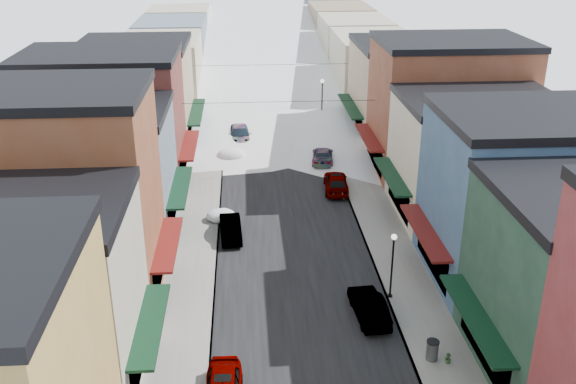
{
  "coord_description": "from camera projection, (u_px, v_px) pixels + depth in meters",
  "views": [
    {
      "loc": [
        -2.99,
        -12.71,
        20.44
      ],
      "look_at": [
        0.0,
        29.62,
        2.33
      ],
      "focal_mm": 40.0,
      "sensor_mm": 36.0,
      "label": 1
    }
  ],
  "objects": [
    {
      "name": "overhead_cables",
      "position": [
        275.0,
        81.0,
        61.02
      ],
      "size": [
        16.4,
        15.04,
        0.04
      ],
      "color": "black",
      "rests_on": "ground"
    },
    {
      "name": "car_lane_silver",
      "position": [
        255.0,
        133.0,
        64.22
      ],
      "size": [
        1.66,
        3.92,
        1.32
      ],
      "primitive_type": "imported",
      "rotation": [
        0.0,
        0.0,
        -0.03
      ],
      "color": "#A2A3AA",
      "rests_on": "ground"
    },
    {
      "name": "car_silver_wagon",
      "position": [
        240.0,
        135.0,
        63.14
      ],
      "size": [
        2.63,
        5.79,
        1.64
      ],
      "primitive_type": "imported",
      "rotation": [
        0.0,
        0.0,
        0.06
      ],
      "color": "gray",
      "rests_on": "ground"
    },
    {
      "name": "car_dark_hatch",
      "position": [
        231.0,
        229.0,
        44.41
      ],
      "size": [
        1.68,
        4.15,
        1.34
      ],
      "primitive_type": "imported",
      "rotation": [
        0.0,
        0.0,
        0.07
      ],
      "color": "black",
      "rests_on": "ground"
    },
    {
      "name": "streetlamp_near",
      "position": [
        393.0,
        258.0,
        36.4
      ],
      "size": [
        0.34,
        0.34,
        4.05
      ],
      "color": "black",
      "rests_on": "sidewalk_right"
    },
    {
      "name": "trash_can",
      "position": [
        432.0,
        350.0,
        31.85
      ],
      "size": [
        0.64,
        0.64,
        1.09
      ],
      "color": "#4F5254",
      "rests_on": "sidewalk_right"
    },
    {
      "name": "car_lane_white",
      "position": [
        285.0,
        100.0,
        75.01
      ],
      "size": [
        2.91,
        6.21,
        1.72
      ],
      "primitive_type": "imported",
      "rotation": [
        0.0,
        0.0,
        3.13
      ],
      "color": "silver",
      "rests_on": "ground"
    },
    {
      "name": "bldg_r_brick_far",
      "position": [
        447.0,
        107.0,
        54.32
      ],
      "size": [
        13.3,
        9.2,
        11.5
      ],
      "color": "brown",
      "rests_on": "ground"
    },
    {
      "name": "bldg_l_brick_near",
      "position": [
        52.0,
        198.0,
        35.34
      ],
      "size": [
        12.3,
        8.2,
        12.5
      ],
      "color": "brown",
      "rests_on": "ground"
    },
    {
      "name": "snow_pile_far",
      "position": [
        231.0,
        154.0,
        58.88
      ],
      "size": [
        2.56,
        2.77,
        1.08
      ],
      "color": "white",
      "rests_on": "ground"
    },
    {
      "name": "sidewalk_right",
      "position": [
        326.0,
        107.0,
        75.32
      ],
      "size": [
        3.2,
        160.0,
        0.15
      ],
      "primitive_type": "cube",
      "color": "gray",
      "rests_on": "ground"
    },
    {
      "name": "bldg_l_grayblue",
      "position": [
        97.0,
        172.0,
        43.86
      ],
      "size": [
        11.3,
        9.2,
        9.0
      ],
      "color": "slate",
      "rests_on": "ground"
    },
    {
      "name": "car_gray_suv",
      "position": [
        336.0,
        182.0,
        51.98
      ],
      "size": [
        2.24,
        4.83,
        1.6
      ],
      "primitive_type": "imported",
      "rotation": [
        0.0,
        0.0,
        3.07
      ],
      "color": "gray",
      "rests_on": "ground"
    },
    {
      "name": "bldg_r_blue",
      "position": [
        520.0,
        197.0,
        37.93
      ],
      "size": [
        11.3,
        9.2,
        10.5
      ],
      "color": "#37587C",
      "rests_on": "ground"
    },
    {
      "name": "bldg_l_brick_far",
      "position": [
        105.0,
        120.0,
        51.66
      ],
      "size": [
        13.3,
        9.2,
        11.0
      ],
      "color": "maroon",
      "rests_on": "ground"
    },
    {
      "name": "bldg_r_cream",
      "position": [
        476.0,
        157.0,
        46.52
      ],
      "size": [
        12.3,
        9.2,
        9.0
      ],
      "color": "beige",
      "rests_on": "ground"
    },
    {
      "name": "sidewalk_left",
      "position": [
        213.0,
        109.0,
        74.47
      ],
      "size": [
        3.2,
        160.0,
        0.15
      ],
      "primitive_type": "cube",
      "color": "gray",
      "rests_on": "ground"
    },
    {
      "name": "road",
      "position": [
        270.0,
        109.0,
        74.92
      ],
      "size": [
        10.0,
        160.0,
        0.01
      ],
      "primitive_type": "cube",
      "color": "black",
      "rests_on": "ground"
    },
    {
      "name": "curb_left",
      "position": [
        226.0,
        109.0,
        74.57
      ],
      "size": [
        0.1,
        160.0,
        0.15
      ],
      "primitive_type": "cube",
      "color": "slate",
      "rests_on": "ground"
    },
    {
      "name": "streetlamp_far",
      "position": [
        322.0,
        96.0,
        67.57
      ],
      "size": [
        0.41,
        0.41,
        4.89
      ],
      "color": "black",
      "rests_on": "sidewalk_right"
    },
    {
      "name": "snow_pile_mid",
      "position": [
        221.0,
        215.0,
        46.96
      ],
      "size": [
        2.13,
        2.51,
        0.9
      ],
      "color": "white",
      "rests_on": "ground"
    },
    {
      "name": "car_green_sedan",
      "position": [
        369.0,
        306.0,
        35.46
      ],
      "size": [
        1.83,
        4.38,
        1.41
      ],
      "primitive_type": "imported",
      "rotation": [
        0.0,
        0.0,
        3.22
      ],
      "color": "black",
      "rests_on": "ground"
    },
    {
      "name": "distant_blocks",
      "position": [
        263.0,
        40.0,
        94.45
      ],
      "size": [
        34.0,
        55.0,
        8.0
      ],
      "color": "gray",
      "rests_on": "ground"
    },
    {
      "name": "planter_far",
      "position": [
        448.0,
        358.0,
        31.71
      ],
      "size": [
        0.4,
        0.4,
        0.53
      ],
      "primitive_type": "imported",
      "rotation": [
        0.0,
        0.0,
        0.49
      ],
      "color": "#335727",
      "rests_on": "sidewalk_right"
    },
    {
      "name": "car_black_sedan",
      "position": [
        323.0,
        155.0,
        58.12
      ],
      "size": [
        2.48,
        4.85,
        1.35
      ],
      "primitive_type": "imported",
      "rotation": [
        0.0,
        0.0,
        3.01
      ],
      "color": "black",
      "rests_on": "ground"
    },
    {
      "name": "curb_right",
      "position": [
        313.0,
        107.0,
        75.22
      ],
      "size": [
        0.1,
        160.0,
        0.15
      ],
      "primitive_type": "cube",
      "color": "slate",
      "rests_on": "ground"
    },
    {
      "name": "bldg_l_tan",
      "position": [
        137.0,
        95.0,
        61.09
      ],
      "size": [
        11.3,
        11.2,
        10.0
      ],
      "color": "tan",
      "rests_on": "ground"
    },
    {
      "name": "bldg_l_cream",
      "position": [
        21.0,
        300.0,
        28.62
      ],
      "size": [
        11.3,
        8.2,
        9.5
      ],
      "color": "#B6AC93",
      "rests_on": "ground"
    },
    {
      "name": "bldg_r_tan",
      "position": [
        406.0,
        90.0,
        63.82
      ],
      "size": [
        11.3,
        11.2,
        9.5
      ],
      "color": "tan",
      "rests_on": "ground"
    }
  ]
}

